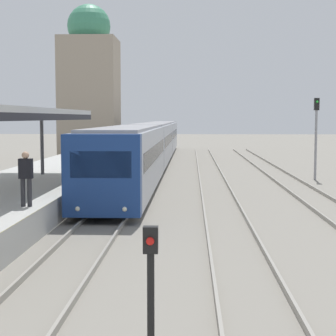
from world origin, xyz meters
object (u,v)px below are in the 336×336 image
Objects in this scene: person_on_platform at (26,175)px; signal_post_near at (151,288)px; train_near at (152,142)px; signal_mast_far at (316,128)px.

signal_post_near is at bearing -64.40° from person_on_platform.
signal_mast_far is (10.14, -9.60, 1.23)m from train_near.
person_on_platform is 0.78× the size of signal_post_near.
signal_post_near is 0.45× the size of signal_mast_far.
person_on_platform is 0.03× the size of train_near.
signal_mast_far is (12.12, 15.96, 1.13)m from person_on_platform.
train_near is 10.15× the size of signal_mast_far.
signal_mast_far is (7.70, 25.19, 1.67)m from signal_post_near.
person_on_platform is at bearing 115.60° from signal_post_near.
signal_mast_far reaches higher than signal_post_near.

